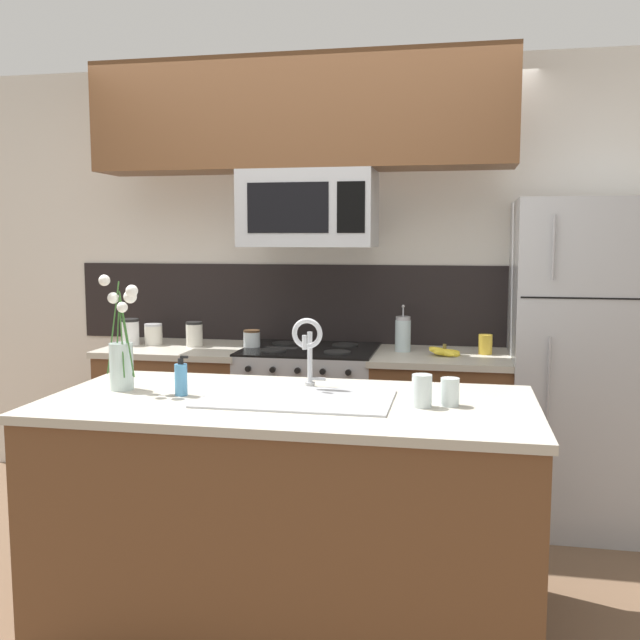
# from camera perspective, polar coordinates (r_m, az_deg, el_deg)

# --- Properties ---
(ground_plane) EXTENTS (10.00, 10.00, 0.00)m
(ground_plane) POSITION_cam_1_polar(r_m,az_deg,el_deg) (3.54, -3.97, -19.47)
(ground_plane) COLOR brown
(rear_partition) EXTENTS (5.20, 0.10, 2.60)m
(rear_partition) POSITION_cam_1_polar(r_m,az_deg,el_deg) (4.39, 4.05, 3.27)
(rear_partition) COLOR silver
(rear_partition) RESTS_ON ground
(splash_band) EXTENTS (3.15, 0.01, 0.48)m
(splash_band) POSITION_cam_1_polar(r_m,az_deg,el_deg) (4.39, 0.05, 1.32)
(splash_band) COLOR black
(splash_band) RESTS_ON rear_partition
(back_counter_left) EXTENTS (0.86, 0.65, 0.91)m
(back_counter_left) POSITION_cam_1_polar(r_m,az_deg,el_deg) (4.42, -11.01, -7.88)
(back_counter_left) COLOR brown
(back_counter_left) RESTS_ON ground
(back_counter_right) EXTENTS (0.77, 0.65, 0.91)m
(back_counter_right) POSITION_cam_1_polar(r_m,az_deg,el_deg) (4.12, 9.60, -8.96)
(back_counter_right) COLOR brown
(back_counter_right) RESTS_ON ground
(stove_range) EXTENTS (0.76, 0.64, 0.93)m
(stove_range) POSITION_cam_1_polar(r_m,az_deg,el_deg) (4.20, -0.80, -8.48)
(stove_range) COLOR #A8AAAF
(stove_range) RESTS_ON ground
(microwave) EXTENTS (0.74, 0.40, 0.42)m
(microwave) POSITION_cam_1_polar(r_m,az_deg,el_deg) (4.04, -0.89, 8.86)
(microwave) COLOR #A8AAAF
(upper_cabinet_band) EXTENTS (2.33, 0.34, 0.60)m
(upper_cabinet_band) POSITION_cam_1_polar(r_m,az_deg,el_deg) (4.07, -1.62, 16.07)
(upper_cabinet_band) COLOR brown
(refrigerator) EXTENTS (0.81, 0.74, 1.75)m
(refrigerator) POSITION_cam_1_polar(r_m,az_deg,el_deg) (4.10, 20.59, -3.34)
(refrigerator) COLOR #A8AAAF
(refrigerator) RESTS_ON ground
(storage_jar_tall) EXTENTS (0.11, 0.11, 0.16)m
(storage_jar_tall) POSITION_cam_1_polar(r_m,az_deg,el_deg) (4.44, -14.95, -0.93)
(storage_jar_tall) COLOR silver
(storage_jar_tall) RESTS_ON back_counter_left
(storage_jar_medium) EXTENTS (0.11, 0.11, 0.13)m
(storage_jar_medium) POSITION_cam_1_polar(r_m,az_deg,el_deg) (4.42, -13.18, -1.11)
(storage_jar_medium) COLOR silver
(storage_jar_medium) RESTS_ON back_counter_left
(storage_jar_short) EXTENTS (0.10, 0.10, 0.15)m
(storage_jar_short) POSITION_cam_1_polar(r_m,az_deg,el_deg) (4.31, -10.03, -1.11)
(storage_jar_short) COLOR silver
(storage_jar_short) RESTS_ON back_counter_left
(storage_jar_squat) EXTENTS (0.10, 0.10, 0.11)m
(storage_jar_squat) POSITION_cam_1_polar(r_m,az_deg,el_deg) (4.16, -5.48, -1.57)
(storage_jar_squat) COLOR silver
(storage_jar_squat) RESTS_ON back_counter_left
(banana_bunch) EXTENTS (0.19, 0.13, 0.08)m
(banana_bunch) POSITION_cam_1_polar(r_m,az_deg,el_deg) (3.95, 9.93, -2.54)
(banana_bunch) COLOR yellow
(banana_bunch) RESTS_ON back_counter_right
(french_press) EXTENTS (0.09, 0.09, 0.27)m
(french_press) POSITION_cam_1_polar(r_m,az_deg,el_deg) (4.07, 6.65, -1.12)
(french_press) COLOR silver
(french_press) RESTS_ON back_counter_right
(coffee_tin) EXTENTS (0.08, 0.08, 0.11)m
(coffee_tin) POSITION_cam_1_polar(r_m,az_deg,el_deg) (4.06, 13.09, -1.91)
(coffee_tin) COLOR gold
(coffee_tin) RESTS_ON back_counter_right
(island_counter) EXTENTS (1.95, 0.92, 0.91)m
(island_counter) POSITION_cam_1_polar(r_m,az_deg,el_deg) (3.00, -2.51, -14.84)
(island_counter) COLOR brown
(island_counter) RESTS_ON ground
(kitchen_sink) EXTENTS (0.76, 0.44, 0.16)m
(kitchen_sink) POSITION_cam_1_polar(r_m,az_deg,el_deg) (2.88, -1.88, -7.73)
(kitchen_sink) COLOR #ADAFB5
(kitchen_sink) RESTS_ON island_counter
(sink_faucet) EXTENTS (0.14, 0.14, 0.31)m
(sink_faucet) POSITION_cam_1_polar(r_m,az_deg,el_deg) (3.03, -0.97, -1.84)
(sink_faucet) COLOR #B7BABF
(sink_faucet) RESTS_ON island_counter
(dish_soap_bottle) EXTENTS (0.06, 0.05, 0.16)m
(dish_soap_bottle) POSITION_cam_1_polar(r_m,az_deg,el_deg) (2.98, -11.06, -4.65)
(dish_soap_bottle) COLOR #4C93C6
(dish_soap_bottle) RESTS_ON island_counter
(drinking_glass) EXTENTS (0.08, 0.08, 0.13)m
(drinking_glass) POSITION_cam_1_polar(r_m,az_deg,el_deg) (2.75, 8.15, -5.62)
(drinking_glass) COLOR silver
(drinking_glass) RESTS_ON island_counter
(spare_glass) EXTENTS (0.07, 0.07, 0.11)m
(spare_glass) POSITION_cam_1_polar(r_m,az_deg,el_deg) (2.79, 10.35, -5.68)
(spare_glass) COLOR silver
(spare_glass) RESTS_ON island_counter
(flower_vase) EXTENTS (0.20, 0.13, 0.49)m
(flower_vase) POSITION_cam_1_polar(r_m,az_deg,el_deg) (3.13, -15.59, -2.69)
(flower_vase) COLOR silver
(flower_vase) RESTS_ON island_counter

